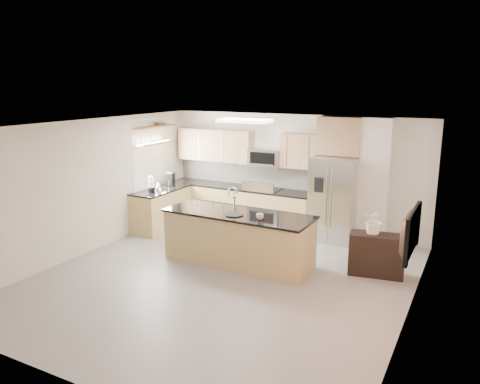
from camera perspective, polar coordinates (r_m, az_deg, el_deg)
The scene contains 27 objects.
floor at distance 8.14m, azimuth -2.19°, elevation -10.52°, with size 6.50×6.50×0.00m, color gray.
ceiling at distance 7.48m, azimuth -2.36°, elevation 8.04°, with size 6.00×6.50×0.02m, color silver.
wall_back at distance 10.58m, azimuth 6.57°, elevation 2.35°, with size 6.00×0.02×2.60m, color silver.
wall_front at distance 5.30m, azimuth -20.38°, elevation -9.48°, with size 6.00×0.02×2.60m, color silver.
wall_left at distance 9.53m, azimuth -18.09°, elevation 0.59°, with size 0.02×6.50×2.60m, color silver.
wall_right at distance 6.78m, azimuth 20.33°, elevation -4.54°, with size 0.02×6.50×2.60m, color silver.
back_counter at distance 10.97m, azimuth -0.13°, elevation -1.60°, with size 3.55×0.66×1.44m.
left_counter at distance 10.86m, azimuth -9.60°, elevation -2.01°, with size 0.66×1.50×0.92m.
range at distance 10.70m, azimuth 2.81°, elevation -2.00°, with size 0.76×0.64×1.14m.
upper_cabinets at distance 10.88m, azimuth -0.11°, elevation 5.54°, with size 3.50×0.33×0.75m.
microwave at distance 10.57m, azimuth 3.17°, elevation 4.22°, with size 0.76×0.40×0.40m.
refrigerator at distance 9.99m, azimuth 11.39°, elevation -0.87°, with size 0.92×0.78×1.78m.
partition_column at distance 9.94m, azimuth 16.07°, elevation 1.22°, with size 0.60×0.30×2.60m, color white.
window at distance 10.80m, azimuth -11.13°, elevation 4.30°, with size 0.04×1.15×1.65m.
shelf_lower at distance 10.76m, azimuth -10.33°, elevation 5.91°, with size 0.30×1.20×0.04m, color olive.
shelf_upper at distance 10.72m, azimuth -10.41°, elevation 7.87°, with size 0.30×1.20×0.04m, color olive.
ceiling_fixture at distance 9.08m, azimuth 0.55°, elevation 8.69°, with size 1.00×0.50×0.06m, color white.
island at distance 8.68m, azimuth -0.18°, elevation -5.56°, with size 2.78×1.05×1.38m.
credenza at distance 8.49m, azimuth 16.31°, elevation -7.35°, with size 0.92×0.39×0.74m, color black.
cup at distance 8.12m, azimuth 2.45°, elevation -3.00°, with size 0.13×0.13×0.11m, color white.
platter at distance 8.38m, azimuth -0.71°, elevation -2.77°, with size 0.34×0.34×0.02m, color black.
blender at distance 10.47m, azimuth -10.77°, elevation 0.83°, with size 0.15×0.15×0.35m.
kettle at distance 10.60m, azimuth -9.91°, elevation 0.74°, with size 0.19×0.19×0.24m.
coffee_maker at distance 11.06m, azimuth -8.49°, elevation 1.52°, with size 0.20×0.23×0.30m.
bowl at distance 10.89m, azimuth -9.69°, elevation 8.34°, with size 0.41×0.41×0.10m, color #B4B4B6.
flower_vase at distance 8.28m, azimuth 16.17°, elevation -2.59°, with size 0.64×0.55×0.70m, color white.
television at distance 6.59m, azimuth 19.35°, elevation -4.52°, with size 1.08×0.14×0.62m, color black.
Camera 1 is at (3.74, -6.45, 3.26)m, focal length 35.00 mm.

